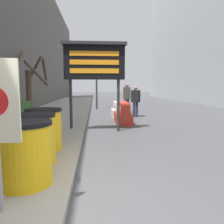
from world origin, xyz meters
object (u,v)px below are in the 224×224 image
Objects in this scene: barrel_drum_back at (44,129)px; message_board at (94,63)px; pedestrian_passerby at (127,95)px; barrel_drum_middle at (34,138)px; traffic_cone_near at (127,112)px; traffic_light_near_curb at (96,73)px; barrel_drum_foreground at (25,153)px; pedestrian_worker at (136,99)px; jersey_barrier_red_striped at (123,114)px; jersey_barrier_white at (118,110)px.

message_board is (1.18, 2.58, 1.79)m from barrel_drum_back.
barrel_drum_middle is at bearing 146.12° from pedestrian_passerby.
pedestrian_passerby is (0.38, 2.79, 0.70)m from traffic_cone_near.
traffic_light_near_curb reaches higher than pedestrian_passerby.
pedestrian_worker reaches higher than barrel_drum_foreground.
pedestrian_passerby reaches higher than pedestrian_worker.
traffic_light_near_curb reaches higher than barrel_drum_back.
jersey_barrier_red_striped is 2.06m from jersey_barrier_white.
jersey_barrier_red_striped is at bearing 99.90° from pedestrian_worker.
message_board is 4.47m from jersey_barrier_white.
barrel_drum_back is 0.31× the size of message_board.
message_board reaches higher than jersey_barrier_red_striped.
jersey_barrier_red_striped is 0.93m from traffic_cone_near.
message_board is (1.16, 3.50, 1.79)m from barrel_drum_middle.
jersey_barrier_white is 4.67m from traffic_light_near_curb.
message_board reaches higher than pedestrian_worker.
traffic_light_near_curb reaches higher than barrel_drum_middle.
traffic_light_near_curb reaches higher than message_board.
jersey_barrier_white is 2.20× the size of traffic_cone_near.
message_board is 7.78m from traffic_light_near_curb.
pedestrian_passerby reaches higher than jersey_barrier_white.
jersey_barrier_white is 1.00× the size of pedestrian_worker.
barrel_drum_foreground is 4.88m from message_board.
traffic_cone_near is at bearing 59.24° from message_board.
barrel_drum_foreground is 6.54m from jersey_barrier_red_striped.
barrel_drum_back is 0.28× the size of traffic_light_near_curb.
pedestrian_passerby is at bearing 70.84° from barrel_drum_middle.
barrel_drum_back is 10.61m from traffic_light_near_curb.
traffic_cone_near is at bearing 95.45° from pedestrian_worker.
traffic_cone_near is at bearing -74.78° from jersey_barrier_white.
barrel_drum_back reaches higher than jersey_barrier_red_striped.
barrel_drum_foreground is 1.83m from barrel_drum_back.
traffic_light_near_curb reaches higher than pedestrian_worker.
pedestrian_worker is 1.82m from pedestrian_passerby.
traffic_light_near_curb is at bearing 22.03° from pedestrian_passerby.
pedestrian_worker is at bearing 68.35° from barrel_drum_foreground.
traffic_cone_near is 5.78m from traffic_light_near_curb.
barrel_drum_middle is at bearing -114.51° from jersey_barrier_red_striped.
barrel_drum_middle is 0.57× the size of jersey_barrier_red_striped.
barrel_drum_middle is 0.31× the size of message_board.
barrel_drum_back is 0.57× the size of jersey_barrier_red_striped.
pedestrian_worker is at bearing -12.61° from jersey_barrier_white.
barrel_drum_middle is 9.41m from pedestrian_passerby.
pedestrian_worker is at bearing 65.10° from barrel_drum_middle.
pedestrian_worker is 0.90× the size of pedestrian_passerby.
message_board reaches higher than traffic_cone_near.
traffic_cone_near is at bearing 62.27° from barrel_drum_back.
jersey_barrier_white is at bearing 105.22° from traffic_cone_near.
traffic_light_near_curb is (1.30, 11.27, 1.89)m from barrel_drum_middle.
pedestrian_worker is (3.17, 7.99, 0.35)m from barrel_drum_foreground.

